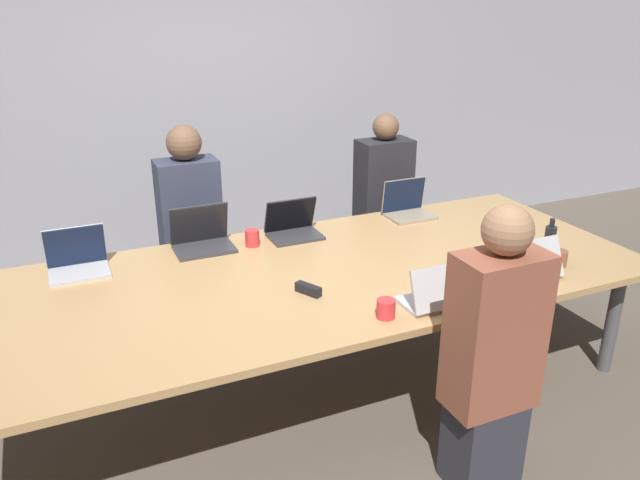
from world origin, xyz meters
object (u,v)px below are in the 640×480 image
at_px(laptop_near_midright, 438,294).
at_px(laptop_far_right, 407,206).
at_px(laptop_far_midleft, 202,236).
at_px(person_far_midleft, 191,231).
at_px(stapler, 308,289).
at_px(person_near_midright, 492,359).
at_px(laptop_far_center, 293,225).
at_px(bottle_near_right, 549,244).
at_px(laptop_far_left, 77,259).
at_px(laptop_near_right, 530,267).
at_px(cup_near_midright, 386,309).
at_px(person_far_right, 383,207).
at_px(cup_near_right, 559,258).
at_px(cup_far_midleft, 252,238).

height_order(laptop_near_midright, laptop_far_right, laptop_far_right).
distance_m(laptop_far_midleft, person_far_midleft, 0.44).
bearing_deg(stapler, person_near_midright, -84.54).
bearing_deg(laptop_far_center, laptop_far_right, 2.59).
bearing_deg(bottle_near_right, stapler, 171.94).
xyz_separation_m(laptop_far_left, laptop_near_right, (2.25, -1.10, -0.01)).
distance_m(laptop_near_midright, laptop_near_right, 0.64).
xyz_separation_m(cup_near_midright, person_far_right, (0.91, 1.64, -0.12)).
relative_size(cup_near_midright, cup_near_right, 0.99).
distance_m(person_far_midleft, person_far_right, 1.48).
height_order(laptop_near_midright, laptop_near_right, laptop_near_right).
bearing_deg(laptop_far_right, cup_far_midleft, -175.26).
distance_m(cup_far_midleft, laptop_far_right, 1.17).
bearing_deg(stapler, person_far_midleft, 76.73).
xyz_separation_m(person_far_right, cup_near_right, (0.30, -1.51, 0.12)).
xyz_separation_m(laptop_near_midright, laptop_far_center, (-0.30, 1.19, 0.00)).
relative_size(person_near_midright, laptop_far_center, 4.19).
relative_size(laptop_near_right, cup_near_right, 3.54).
xyz_separation_m(person_far_midleft, laptop_near_midright, (0.86, -1.66, 0.11)).
xyz_separation_m(cup_far_midleft, person_near_midright, (0.59, -1.57, -0.11)).
distance_m(person_near_midright, bottle_near_right, 1.09).
relative_size(laptop_far_left, bottle_near_right, 1.18).
relative_size(person_near_midright, cup_near_right, 14.86).
relative_size(laptop_near_midright, person_near_midright, 0.25).
distance_m(cup_far_midleft, bottle_near_right, 1.75).
xyz_separation_m(person_far_midleft, laptop_far_right, (1.43, -0.42, 0.12)).
bearing_deg(cup_near_midright, laptop_far_midleft, 115.62).
xyz_separation_m(laptop_near_right, bottle_near_right, (0.24, 0.12, 0.05)).
distance_m(laptop_near_midright, laptop_far_center, 1.23).
height_order(laptop_near_midright, person_near_midright, person_near_midright).
distance_m(laptop_near_midright, bottle_near_right, 0.90).
bearing_deg(person_far_midleft, laptop_far_center, -39.74).
bearing_deg(cup_near_midright, laptop_far_left, 138.30).
xyz_separation_m(laptop_near_midright, cup_near_right, (0.91, 0.14, -0.02)).
distance_m(cup_near_right, bottle_near_right, 0.10).
xyz_separation_m(laptop_near_midright, person_near_midright, (0.00, -0.44, -0.12)).
bearing_deg(person_far_midleft, person_far_right, -0.50).
bearing_deg(laptop_far_midleft, cup_far_midleft, -18.28).
relative_size(cup_near_midright, bottle_near_right, 0.34).
xyz_separation_m(laptop_far_right, stapler, (-1.11, -0.85, -0.05)).
bearing_deg(stapler, laptop_far_left, 116.21).
bearing_deg(stapler, laptop_far_midleft, 84.81).
bearing_deg(person_far_right, laptop_far_midleft, -164.65).
bearing_deg(stapler, cup_far_midleft, 66.79).
relative_size(laptop_near_midright, cup_near_midright, 3.71).
bearing_deg(laptop_far_right, stapler, -142.69).
xyz_separation_m(person_near_midright, laptop_far_left, (-1.61, 1.61, 0.13)).
bearing_deg(laptop_far_midleft, laptop_far_right, 0.02).
bearing_deg(cup_far_midleft, laptop_far_center, 11.08).
distance_m(cup_near_right, stapler, 1.47).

